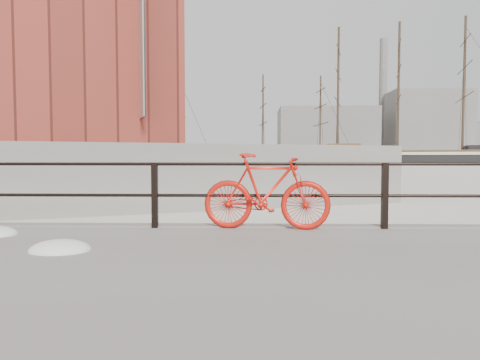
% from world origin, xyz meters
% --- Properties ---
extents(far_quay, '(78.44, 148.07, 1.80)m').
position_xyz_m(far_quay, '(-40.00, 72.00, 0.90)').
color(far_quay, gray).
rests_on(far_quay, ground).
extents(bicycle, '(1.91, 0.48, 1.14)m').
position_xyz_m(bicycle, '(-5.29, -0.25, 0.92)').
color(bicycle, red).
rests_on(bicycle, promenade).
extents(barque_black, '(58.62, 32.75, 31.85)m').
position_xyz_m(barque_black, '(26.12, 86.77, 0.00)').
color(barque_black, black).
rests_on(barque_black, ground).
extents(schooner_mid, '(27.68, 14.34, 19.29)m').
position_xyz_m(schooner_mid, '(2.90, 82.34, 0.00)').
color(schooner_mid, silver).
rests_on(schooner_mid, ground).
extents(schooner_left, '(29.35, 22.85, 20.08)m').
position_xyz_m(schooner_left, '(-25.26, 71.62, 0.00)').
color(schooner_left, beige).
rests_on(schooner_left, ground).
extents(workboat_near, '(12.84, 10.09, 7.00)m').
position_xyz_m(workboat_near, '(-24.81, 27.58, 0.00)').
color(workboat_near, black).
rests_on(workboat_near, ground).
extents(workboat_far, '(10.29, 8.55, 7.00)m').
position_xyz_m(workboat_far, '(-28.91, 43.67, 0.00)').
color(workboat_far, black).
rests_on(workboat_far, ground).
extents(apartment_mustard, '(26.02, 22.15, 22.20)m').
position_xyz_m(apartment_mustard, '(-29.49, 40.65, 12.90)').
color(apartment_mustard, gold).
rests_on(apartment_mustard, far_quay).
extents(apartment_cream, '(24.16, 21.40, 21.20)m').
position_xyz_m(apartment_cream, '(-38.11, 61.98, 12.40)').
color(apartment_cream, beige).
rests_on(apartment_cream, far_quay).
extents(apartment_grey, '(26.02, 22.15, 23.20)m').
position_xyz_m(apartment_grey, '(-46.35, 82.38, 13.40)').
color(apartment_grey, '#A4A49F').
rests_on(apartment_grey, far_quay).
extents(apartment_brick, '(27.87, 22.90, 21.20)m').
position_xyz_m(apartment_brick, '(-54.97, 103.70, 12.40)').
color(apartment_brick, brown).
rests_on(apartment_brick, far_quay).
extents(industrial_west, '(32.00, 18.00, 18.00)m').
position_xyz_m(industrial_west, '(20.00, 140.00, 9.00)').
color(industrial_west, gray).
rests_on(industrial_west, ground).
extents(industrial_mid, '(26.00, 20.00, 24.00)m').
position_xyz_m(industrial_mid, '(55.00, 145.00, 12.00)').
color(industrial_mid, gray).
rests_on(industrial_mid, ground).
extents(smokestack, '(2.80, 2.80, 44.00)m').
position_xyz_m(smokestack, '(42.00, 150.00, 22.00)').
color(smokestack, gray).
rests_on(smokestack, ground).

